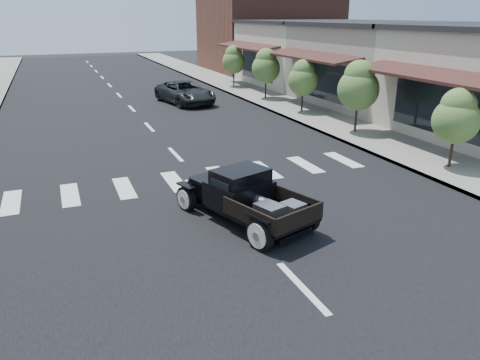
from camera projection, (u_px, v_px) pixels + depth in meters
name	position (u px, v px, depth m)	size (l,w,h in m)	color
ground	(245.00, 228.00, 11.87)	(120.00, 120.00, 0.00)	black
road	(138.00, 115.00, 24.98)	(14.00, 80.00, 0.02)	black
road_markings	(159.00, 137.00, 20.61)	(12.00, 60.00, 0.06)	silver
sidewalk_right	(281.00, 104.00, 27.94)	(3.00, 80.00, 0.15)	gray
storefront_mid	(395.00, 65.00, 27.74)	(10.00, 9.00, 4.50)	gray
storefront_far	(317.00, 54.00, 35.61)	(10.00, 9.00, 4.50)	beige
far_building_right	(268.00, 32.00, 44.11)	(11.00, 10.00, 7.00)	brown
small_tree_a	(455.00, 130.00, 15.70)	(1.56, 1.56, 2.60)	#4D6E32
small_tree_b	(358.00, 98.00, 20.48)	(1.81, 1.81, 3.02)	#4D6E32
small_tree_c	(303.00, 87.00, 24.84)	(1.59, 1.59, 2.65)	#4D6E32
small_tree_d	(266.00, 74.00, 28.89)	(1.75, 1.75, 2.91)	#4D6E32
small_tree_e	(234.00, 67.00, 33.75)	(1.67, 1.67, 2.78)	#4D6E32
hotrod_pickup	(245.00, 196.00, 11.99)	(1.91, 4.09, 1.42)	black
second_car	(185.00, 93.00, 28.10)	(2.22, 4.81, 1.34)	black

